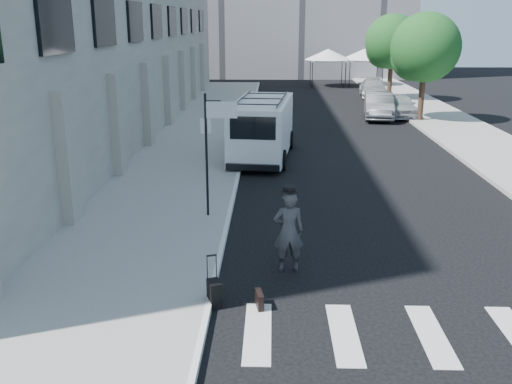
# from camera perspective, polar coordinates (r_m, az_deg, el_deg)

# --- Properties ---
(ground) EXTENTS (120.00, 120.00, 0.00)m
(ground) POSITION_cam_1_polar(r_m,az_deg,el_deg) (13.58, 4.76, -7.41)
(ground) COLOR black
(ground) RESTS_ON ground
(sidewalk_left) EXTENTS (4.50, 48.00, 0.15)m
(sidewalk_left) POSITION_cam_1_polar(r_m,az_deg,el_deg) (29.10, -5.30, 5.88)
(sidewalk_left) COLOR gray
(sidewalk_left) RESTS_ON ground
(sidewalk_right) EXTENTS (4.00, 56.00, 0.15)m
(sidewalk_right) POSITION_cam_1_polar(r_m,az_deg,el_deg) (34.25, 18.31, 6.75)
(sidewalk_right) COLOR gray
(sidewalk_right) RESTS_ON ground
(building_left) EXTENTS (10.00, 44.00, 12.00)m
(building_left) POSITION_cam_1_polar(r_m,az_deg,el_deg) (32.21, -18.65, 16.76)
(building_left) COLOR gray
(building_left) RESTS_ON ground
(sign_pole) EXTENTS (1.03, 0.07, 3.50)m
(sign_pole) POSITION_cam_1_polar(r_m,az_deg,el_deg) (15.92, -4.18, 6.25)
(sign_pole) COLOR black
(sign_pole) RESTS_ON sidewalk_left
(tree_near) EXTENTS (3.80, 3.83, 6.03)m
(tree_near) POSITION_cam_1_polar(r_m,az_deg,el_deg) (33.59, 16.33, 13.46)
(tree_near) COLOR black
(tree_near) RESTS_ON ground
(tree_far) EXTENTS (3.80, 3.83, 6.03)m
(tree_far) POSITION_cam_1_polar(r_m,az_deg,el_deg) (42.36, 13.29, 14.24)
(tree_far) COLOR black
(tree_far) RESTS_ON ground
(tent_left) EXTENTS (4.00, 4.00, 3.20)m
(tent_left) POSITION_cam_1_polar(r_m,az_deg,el_deg) (50.67, 7.22, 13.46)
(tent_left) COLOR black
(tent_left) RESTS_ON ground
(tent_right) EXTENTS (4.00, 4.00, 3.20)m
(tent_right) POSITION_cam_1_polar(r_m,az_deg,el_deg) (51.57, 10.81, 13.36)
(tent_right) COLOR black
(tent_right) RESTS_ON ground
(businessman) EXTENTS (0.74, 0.53, 1.91)m
(businessman) POSITION_cam_1_polar(r_m,az_deg,el_deg) (12.99, 3.27, -3.98)
(businessman) COLOR #3B3B3E
(businessman) RESTS_ON ground
(briefcase) EXTENTS (0.20, 0.45, 0.34)m
(briefcase) POSITION_cam_1_polar(r_m,az_deg,el_deg) (11.66, 0.34, -10.73)
(briefcase) COLOR black
(briefcase) RESTS_ON ground
(suitcase) EXTENTS (0.35, 0.44, 1.06)m
(suitcase) POSITION_cam_1_polar(r_m,az_deg,el_deg) (11.69, -4.18, -10.07)
(suitcase) COLOR black
(suitcase) RESTS_ON ground
(cargo_van) EXTENTS (2.77, 6.61, 2.42)m
(cargo_van) POSITION_cam_1_polar(r_m,az_deg,el_deg) (23.95, 0.68, 6.44)
(cargo_van) COLOR white
(cargo_van) RESTS_ON ground
(parked_car_a) EXTENTS (1.79, 4.15, 1.40)m
(parked_car_a) POSITION_cam_1_polar(r_m,az_deg,el_deg) (35.35, 14.13, 8.41)
(parked_car_a) COLOR #B2B5BA
(parked_car_a) RESTS_ON ground
(parked_car_b) EXTENTS (2.13, 4.69, 1.49)m
(parked_car_b) POSITION_cam_1_polar(r_m,az_deg,el_deg) (34.56, 12.17, 8.43)
(parked_car_b) COLOR #55575D
(parked_car_b) RESTS_ON ground
(parked_car_c) EXTENTS (2.22, 4.77, 1.35)m
(parked_car_c) POSITION_cam_1_polar(r_m,az_deg,el_deg) (44.24, 11.65, 10.13)
(parked_car_c) COLOR #A4A9AC
(parked_car_c) RESTS_ON ground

